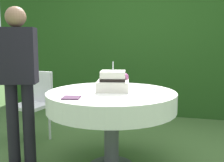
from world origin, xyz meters
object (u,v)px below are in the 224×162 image
(cake_table, at_px, (111,102))
(standing_person, at_px, (18,76))
(wedding_cake, at_px, (113,82))
(garden_chair, at_px, (35,99))
(serving_plate_far, at_px, (80,90))
(serving_plate_near, at_px, (152,92))
(serving_plate_left, at_px, (150,89))
(napkin_stack, at_px, (71,98))

(cake_table, distance_m, standing_person, 0.96)
(wedding_cake, bearing_deg, garden_chair, 160.02)
(wedding_cake, height_order, garden_chair, wedding_cake)
(serving_plate_far, height_order, garden_chair, garden_chair)
(serving_plate_near, distance_m, garden_chair, 1.62)
(serving_plate_far, xyz_separation_m, serving_plate_left, (0.67, 0.26, 0.00))
(wedding_cake, relative_size, standing_person, 0.23)
(napkin_stack, xyz_separation_m, standing_person, (-0.67, 0.22, 0.14))
(garden_chair, bearing_deg, serving_plate_near, -15.56)
(napkin_stack, height_order, standing_person, standing_person)
(serving_plate_near, xyz_separation_m, garden_chair, (-1.54, 0.43, -0.25))
(serving_plate_left, bearing_deg, serving_plate_far, -158.51)
(cake_table, bearing_deg, serving_plate_far, -172.94)
(standing_person, bearing_deg, napkin_stack, -18.23)
(serving_plate_near, xyz_separation_m, serving_plate_far, (-0.71, -0.09, 0.00))
(serving_plate_far, bearing_deg, napkin_stack, -78.52)
(wedding_cake, bearing_deg, serving_plate_near, -1.49)
(napkin_stack, height_order, garden_chair, garden_chair)
(cake_table, bearing_deg, wedding_cake, 91.71)
(cake_table, distance_m, serving_plate_left, 0.43)
(serving_plate_left, relative_size, garden_chair, 0.13)
(serving_plate_near, distance_m, serving_plate_left, 0.18)
(serving_plate_far, bearing_deg, serving_plate_near, 7.45)
(garden_chair, bearing_deg, serving_plate_far, -31.96)
(serving_plate_near, relative_size, standing_person, 0.06)
(napkin_stack, relative_size, standing_person, 0.09)
(cake_table, bearing_deg, napkin_stack, -121.61)
(cake_table, xyz_separation_m, napkin_stack, (-0.25, -0.40, 0.11))
(serving_plate_near, relative_size, serving_plate_far, 0.96)
(wedding_cake, height_order, serving_plate_left, wedding_cake)
(cake_table, relative_size, wedding_cake, 3.42)
(serving_plate_near, relative_size, garden_chair, 0.11)
(napkin_stack, relative_size, garden_chair, 0.17)
(garden_chair, bearing_deg, serving_plate_left, -9.71)
(wedding_cake, height_order, serving_plate_far, wedding_cake)
(cake_table, xyz_separation_m, serving_plate_far, (-0.32, -0.04, 0.11))
(cake_table, bearing_deg, serving_plate_near, 7.76)
(napkin_stack, bearing_deg, serving_plate_far, 101.48)
(cake_table, bearing_deg, standing_person, -168.82)
(serving_plate_near, height_order, garden_chair, garden_chair)
(serving_plate_near, bearing_deg, wedding_cake, 178.51)
(cake_table, xyz_separation_m, serving_plate_left, (0.35, 0.22, 0.11))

